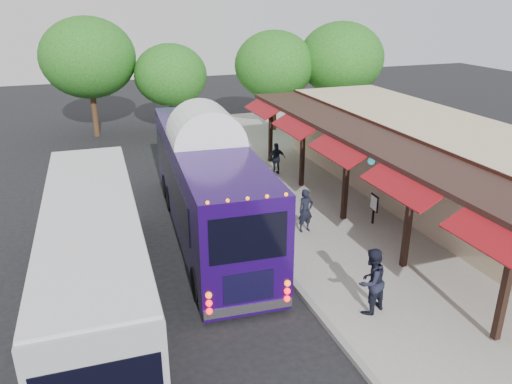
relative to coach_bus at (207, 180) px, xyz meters
name	(u,v)px	position (x,y,z in m)	size (l,w,h in m)	color
ground	(298,293)	(1.45, -5.21, -2.10)	(90.00, 90.00, 0.00)	black
sidewalk	(369,217)	(6.45, -1.21, -2.03)	(10.00, 40.00, 0.15)	#9E9B93
curb	(256,236)	(1.50, -1.21, -2.03)	(0.20, 40.00, 0.16)	gray
station_shelter	(443,167)	(9.83, -1.21, -0.26)	(8.15, 20.00, 3.60)	#C9AE8B
coach_bus	(207,180)	(0.00, 0.00, 0.00)	(3.48, 12.38, 3.92)	#1F064D
city_bus	(94,251)	(-4.29, -3.69, -0.37)	(2.94, 11.75, 3.14)	#919499
ped_a	(306,211)	(3.37, -1.59, -1.12)	(0.61, 0.40, 1.68)	black
ped_b	(371,281)	(2.84, -6.95, -0.98)	(0.95, 0.74, 1.96)	black
ped_c	(276,159)	(4.81, 4.89, -1.15)	(0.94, 0.39, 1.61)	black
ped_d	(236,149)	(3.29, 6.84, -1.05)	(1.17, 0.67, 1.82)	black
sign_board	(374,204)	(6.16, -1.89, -1.14)	(0.09, 0.55, 1.21)	black
tree_left	(171,75)	(1.55, 14.75, 1.79)	(4.57, 4.57, 5.85)	#382314
tree_mid	(274,65)	(8.07, 13.42, 2.28)	(5.14, 5.14, 6.58)	#382314
tree_right	(341,59)	(12.39, 12.47, 2.62)	(5.54, 5.54, 7.09)	#382314
tree_far	(88,58)	(-3.23, 16.21, 2.88)	(5.84, 5.84, 7.47)	#382314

